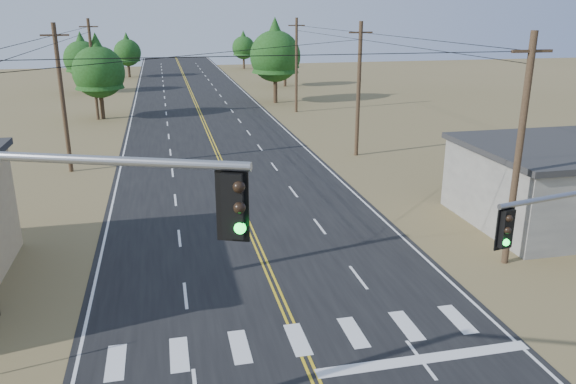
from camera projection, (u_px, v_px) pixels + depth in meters
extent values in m
cube|color=black|center=(224.00, 170.00, 39.60)|extent=(15.00, 200.00, 0.02)
cylinder|color=#4C3826|center=(63.00, 100.00, 37.72)|extent=(0.30, 0.30, 10.00)
cube|color=#4C3826|center=(55.00, 35.00, 36.42)|extent=(1.80, 0.12, 0.12)
cylinder|color=#4C3826|center=(93.00, 70.00, 56.28)|extent=(0.30, 0.30, 10.00)
cube|color=#4C3826|center=(89.00, 27.00, 54.98)|extent=(1.80, 0.12, 0.12)
cylinder|color=#4C3826|center=(519.00, 154.00, 23.56)|extent=(0.30, 0.30, 10.00)
cube|color=#4C3826|center=(532.00, 51.00, 22.26)|extent=(1.80, 0.12, 0.12)
cylinder|color=#4C3826|center=(359.00, 90.00, 42.11)|extent=(0.30, 0.30, 10.00)
cube|color=#4C3826|center=(361.00, 32.00, 40.81)|extent=(1.80, 0.12, 0.12)
cylinder|color=#4C3826|center=(296.00, 66.00, 60.67)|extent=(0.30, 0.30, 10.00)
cube|color=#4C3826|center=(297.00, 25.00, 59.37)|extent=(1.80, 0.12, 0.12)
cylinder|color=gray|center=(72.00, 159.00, 10.59)|extent=(6.52, 2.75, 0.18)
cube|color=black|center=(234.00, 205.00, 10.35)|extent=(0.50, 0.46, 1.25)
sphere|color=black|center=(239.00, 187.00, 10.06)|extent=(0.23, 0.23, 0.23)
sphere|color=black|center=(239.00, 208.00, 10.19)|extent=(0.23, 0.23, 0.23)
sphere|color=#0CE533|center=(240.00, 228.00, 10.31)|extent=(0.23, 0.23, 0.23)
cube|color=black|center=(505.00, 228.00, 13.59)|extent=(0.36, 0.32, 0.98)
sphere|color=black|center=(509.00, 218.00, 13.34)|extent=(0.18, 0.18, 0.18)
sphere|color=black|center=(508.00, 230.00, 13.44)|extent=(0.18, 0.18, 0.18)
sphere|color=#0CE533|center=(506.00, 242.00, 13.53)|extent=(0.18, 0.18, 0.18)
cylinder|color=#3F2D1E|center=(102.00, 104.00, 57.81)|extent=(0.44, 0.44, 3.12)
cone|color=#1B4112|center=(97.00, 61.00, 56.47)|extent=(4.86, 4.86, 5.55)
sphere|color=#1B4112|center=(99.00, 72.00, 56.82)|extent=(5.21, 5.21, 5.21)
cylinder|color=#3F2D1E|center=(85.00, 82.00, 76.08)|extent=(0.45, 0.45, 2.93)
cone|color=#1B4112|center=(81.00, 51.00, 74.83)|extent=(4.55, 4.55, 5.20)
sphere|color=#1B4112|center=(82.00, 59.00, 75.15)|extent=(4.88, 4.88, 4.88)
cylinder|color=#3F2D1E|center=(129.00, 69.00, 93.78)|extent=(0.45, 0.45, 2.64)
cone|color=#1B4112|center=(127.00, 47.00, 92.65)|extent=(4.10, 4.10, 4.69)
sphere|color=#1B4112|center=(127.00, 53.00, 92.94)|extent=(4.40, 4.40, 4.40)
cylinder|color=#3F2D1E|center=(275.00, 88.00, 67.83)|extent=(0.50, 0.50, 3.61)
cone|color=#1B4112|center=(275.00, 45.00, 66.28)|extent=(5.62, 5.62, 6.42)
sphere|color=#1B4112|center=(275.00, 56.00, 66.68)|extent=(6.02, 6.02, 6.02)
cylinder|color=#3F2D1E|center=(285.00, 77.00, 82.62)|extent=(0.41, 0.41, 2.70)
cone|color=#1B4112|center=(285.00, 51.00, 81.46)|extent=(4.21, 4.21, 4.81)
sphere|color=#1B4112|center=(285.00, 58.00, 81.76)|extent=(4.51, 4.51, 4.51)
cylinder|color=#3F2D1E|center=(244.00, 62.00, 107.29)|extent=(0.40, 0.40, 2.58)
cone|color=#1B4112|center=(243.00, 43.00, 106.18)|extent=(4.01, 4.01, 4.59)
sphere|color=#1B4112|center=(244.00, 48.00, 106.47)|extent=(4.30, 4.30, 4.30)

